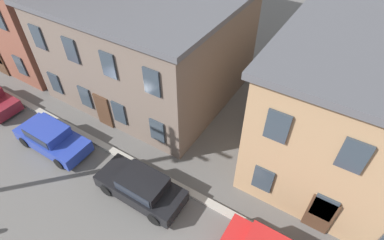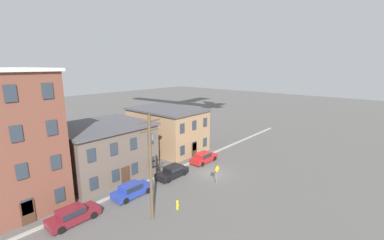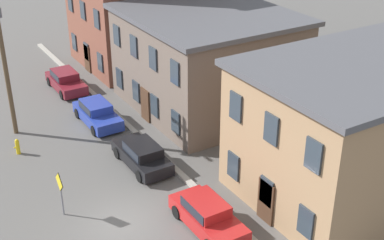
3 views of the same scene
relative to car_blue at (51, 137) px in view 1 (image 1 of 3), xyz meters
The scene contains 5 objects.
kerb_strip 10.72m from the car_blue, ahead, with size 56.00×0.36×0.16m, color #9E998E.
apartment_midblock 8.15m from the car_blue, 80.48° to the left, with size 11.17×9.93×6.60m.
apartment_far 16.64m from the car_blue, 32.29° to the left, with size 8.56×12.20×6.93m.
car_blue is the anchor object (origin of this frame).
car_black 6.32m from the car_blue, ahead, with size 4.40×1.92×1.43m.
Camera 1 is at (2.10, -2.48, 12.79)m, focal length 28.00 mm.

